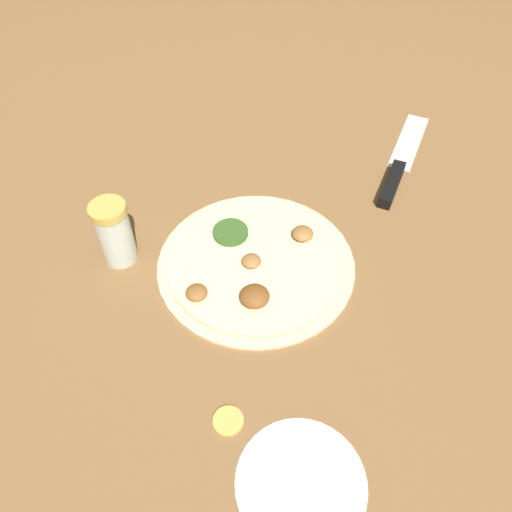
# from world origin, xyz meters

# --- Properties ---
(ground_plane) EXTENTS (3.00, 3.00, 0.00)m
(ground_plane) POSITION_xyz_m (0.00, 0.00, 0.00)
(ground_plane) COLOR brown
(pizza) EXTENTS (0.27, 0.27, 0.03)m
(pizza) POSITION_xyz_m (-0.00, 0.00, 0.01)
(pizza) COLOR beige
(pizza) RESTS_ON ground_plane
(knife) EXTENTS (0.07, 0.26, 0.02)m
(knife) POSITION_xyz_m (-0.08, -0.28, 0.01)
(knife) COLOR silver
(knife) RESTS_ON ground_plane
(spice_jar) EXTENTS (0.05, 0.05, 0.10)m
(spice_jar) POSITION_xyz_m (0.16, 0.09, 0.05)
(spice_jar) COLOR silver
(spice_jar) RESTS_ON ground_plane
(loose_cap) EXTENTS (0.03, 0.03, 0.01)m
(loose_cap) POSITION_xyz_m (-0.10, 0.20, 0.00)
(loose_cap) COLOR gold
(loose_cap) RESTS_ON ground_plane
(flour_patch) EXTENTS (0.13, 0.13, 0.00)m
(flour_patch) POSITION_xyz_m (-0.19, 0.21, 0.00)
(flour_patch) COLOR white
(flour_patch) RESTS_ON ground_plane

